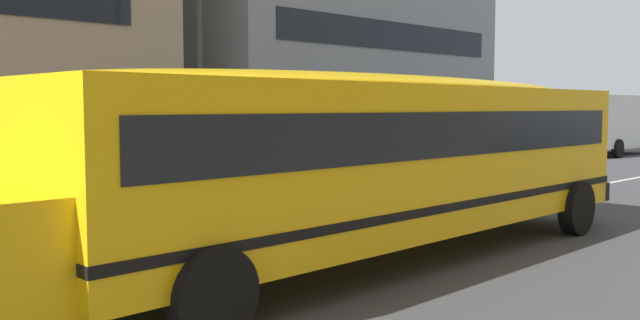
{
  "coord_description": "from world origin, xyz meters",
  "views": [
    {
      "loc": [
        -9.79,
        -8.59,
        2.32
      ],
      "look_at": [
        -2.26,
        -0.96,
        1.48
      ],
      "focal_mm": 38.7,
      "sensor_mm": 36.0,
      "label": 1
    }
  ],
  "objects": [
    {
      "name": "ground_plane",
      "position": [
        0.0,
        0.0,
        0.0
      ],
      "size": [
        400.0,
        400.0,
        0.0
      ],
      "primitive_type": "plane",
      "color": "#424244"
    },
    {
      "name": "sidewalk_far",
      "position": [
        0.0,
        7.59,
        0.01
      ],
      "size": [
        120.0,
        3.0,
        0.01
      ],
      "primitive_type": "cube",
      "color": "gray",
      "rests_on": "ground_plane"
    },
    {
      "name": "lane_centreline",
      "position": [
        0.0,
        0.0,
        0.0
      ],
      "size": [
        110.0,
        0.16,
        0.01
      ],
      "primitive_type": "cube",
      "color": "silver",
      "rests_on": "ground_plane"
    },
    {
      "name": "school_bus",
      "position": [
        -2.13,
        -1.93,
        1.65
      ],
      "size": [
        12.47,
        2.95,
        2.78
      ],
      "rotation": [
        0.0,
        0.0,
        3.15
      ],
      "color": "yellow",
      "rests_on": "ground_plane"
    },
    {
      "name": "parked_car_grey_by_hydrant",
      "position": [
        12.83,
        4.96,
        0.84
      ],
      "size": [
        3.92,
        1.91,
        1.64
      ],
      "rotation": [
        0.0,
        0.0,
        0.01
      ],
      "color": "gray",
      "rests_on": "ground_plane"
    },
    {
      "name": "parked_car_teal_past_driveway",
      "position": [
        6.06,
        5.05,
        0.84
      ],
      "size": [
        3.93,
        1.94,
        1.64
      ],
      "rotation": [
        0.0,
        0.0,
        -0.02
      ],
      "color": "#195B66",
      "rests_on": "ground_plane"
    },
    {
      "name": "box_truck",
      "position": [
        22.83,
        5.08,
        1.54
      ],
      "size": [
        6.05,
        2.47,
        2.82
      ],
      "rotation": [
        0.0,
        0.0,
        0.0
      ],
      "color": "maroon",
      "rests_on": "ground_plane"
    },
    {
      "name": "street_lamp",
      "position": [
        0.97,
        6.89,
        4.31
      ],
      "size": [
        0.44,
        0.44,
        6.8
      ],
      "color": "#38383D",
      "rests_on": "ground_plane"
    }
  ]
}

